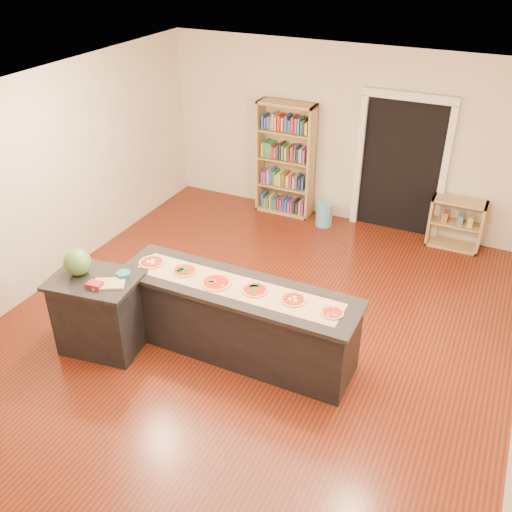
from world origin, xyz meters
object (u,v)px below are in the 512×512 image
at_px(side_counter, 100,313).
at_px(low_shelf, 456,223).
at_px(waste_bin, 324,214).
at_px(watermelon, 77,262).
at_px(bookshelf, 285,160).
at_px(kitchen_island, 237,320).

bearing_deg(side_counter, low_shelf, 43.64).
distance_m(waste_bin, watermelon, 4.38).
bearing_deg(waste_bin, bookshelf, 166.93).
relative_size(bookshelf, waste_bin, 4.81).
distance_m(bookshelf, low_shelf, 2.85).
xyz_separation_m(kitchen_island, watermelon, (-1.66, -0.58, 0.64)).
height_order(side_counter, watermelon, watermelon).
relative_size(kitchen_island, side_counter, 2.88).
relative_size(side_counter, bookshelf, 0.51).
relative_size(side_counter, watermelon, 3.19).
distance_m(kitchen_island, bookshelf, 3.77).
relative_size(waste_bin, watermelon, 1.30).
bearing_deg(bookshelf, low_shelf, 0.01).
relative_size(low_shelf, waste_bin, 1.99).
height_order(waste_bin, watermelon, watermelon).
bearing_deg(bookshelf, waste_bin, -13.07).
xyz_separation_m(waste_bin, watermelon, (-1.49, -4.01, 0.91)).
bearing_deg(watermelon, bookshelf, 80.46).
xyz_separation_m(kitchen_island, side_counter, (-1.45, -0.58, 0.02)).
relative_size(kitchen_island, bookshelf, 1.47).
xyz_separation_m(kitchen_island, waste_bin, (-0.17, 3.44, -0.26)).
xyz_separation_m(bookshelf, watermelon, (-0.71, -4.20, 0.16)).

